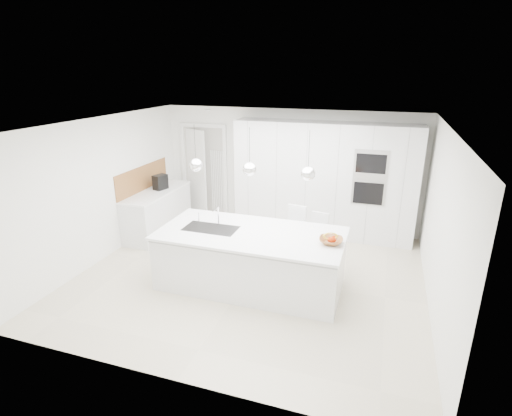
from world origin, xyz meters
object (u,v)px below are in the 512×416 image
(espresso_machine, at_px, (160,182))
(fruit_bowl, at_px, (331,241))
(bar_stool_right, at_px, (318,242))
(bar_stool_left, at_px, (295,237))
(island_base, at_px, (250,261))

(espresso_machine, bearing_deg, fruit_bowl, -7.68)
(bar_stool_right, bearing_deg, bar_stool_left, -168.13)
(bar_stool_left, bearing_deg, espresso_machine, 175.14)
(fruit_bowl, bearing_deg, island_base, -179.35)
(island_base, distance_m, bar_stool_right, 1.30)
(island_base, relative_size, fruit_bowl, 8.27)
(bar_stool_right, bearing_deg, espresso_machine, 177.69)
(bar_stool_left, xyz_separation_m, bar_stool_right, (0.40, 0.02, -0.04))
(fruit_bowl, bearing_deg, bar_stool_right, 109.37)
(island_base, xyz_separation_m, bar_stool_right, (0.89, 0.95, 0.05))
(fruit_bowl, height_order, espresso_machine, espresso_machine)
(fruit_bowl, relative_size, bar_stool_left, 0.32)
(bar_stool_right, bearing_deg, fruit_bowl, -61.29)
(island_base, distance_m, fruit_bowl, 1.32)
(island_base, xyz_separation_m, fruit_bowl, (1.22, 0.01, 0.51))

